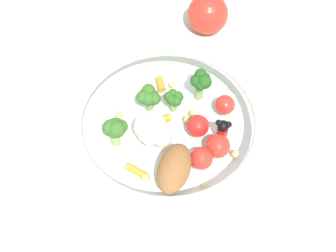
# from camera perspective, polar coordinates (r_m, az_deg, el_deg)

# --- Properties ---
(ground_plane) EXTENTS (2.40, 2.40, 0.00)m
(ground_plane) POSITION_cam_1_polar(r_m,az_deg,el_deg) (0.71, -1.63, -0.72)
(ground_plane) COLOR silver
(food_container) EXTENTS (0.26, 0.26, 0.06)m
(food_container) POSITION_cam_1_polar(r_m,az_deg,el_deg) (0.68, 0.10, -0.17)
(food_container) COLOR white
(food_container) RESTS_ON ground_plane
(loose_apple) EXTENTS (0.07, 0.07, 0.08)m
(loose_apple) POSITION_cam_1_polar(r_m,az_deg,el_deg) (0.82, 4.57, 12.67)
(loose_apple) COLOR red
(loose_apple) RESTS_ON ground_plane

